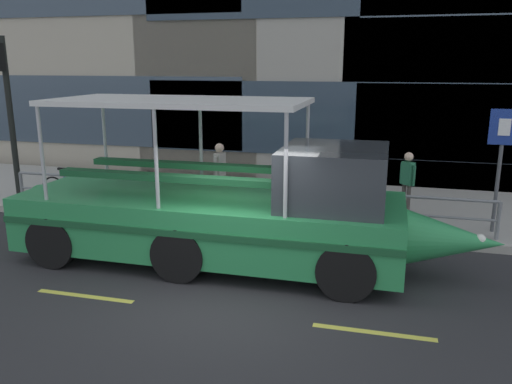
# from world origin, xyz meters

# --- Properties ---
(ground_plane) EXTENTS (120.00, 120.00, 0.00)m
(ground_plane) POSITION_xyz_m (0.00, 0.00, 0.00)
(ground_plane) COLOR #2B2B2D
(sidewalk) EXTENTS (32.00, 4.80, 0.18)m
(sidewalk) POSITION_xyz_m (0.00, 5.60, 0.09)
(sidewalk) COLOR #A8A59E
(sidewalk) RESTS_ON ground_plane
(curb_edge) EXTENTS (32.00, 0.18, 0.18)m
(curb_edge) POSITION_xyz_m (0.00, 3.11, 0.09)
(curb_edge) COLOR #B2ADA3
(curb_edge) RESTS_ON ground_plane
(lane_centreline) EXTENTS (25.80, 0.12, 0.01)m
(lane_centreline) POSITION_xyz_m (-0.00, -0.92, 0.00)
(lane_centreline) COLOR #DBD64C
(lane_centreline) RESTS_ON ground_plane
(curb_guardrail) EXTENTS (11.95, 0.09, 0.86)m
(curb_guardrail) POSITION_xyz_m (-1.13, 3.45, 0.76)
(curb_guardrail) COLOR gray
(curb_guardrail) RESTS_ON sidewalk
(traffic_light_pole) EXTENTS (0.24, 0.46, 4.37)m
(traffic_light_pole) POSITION_xyz_m (-7.56, 3.87, 2.82)
(traffic_light_pole) COLOR black
(traffic_light_pole) RESTS_ON sidewalk
(parking_sign) EXTENTS (0.60, 0.12, 2.73)m
(parking_sign) POSITION_xyz_m (4.80, 3.97, 2.03)
(parking_sign) COLOR #4C4F54
(parking_sign) RESTS_ON sidewalk
(leaned_bicycle) EXTENTS (1.74, 0.46, 0.96)m
(leaned_bicycle) POSITION_xyz_m (-5.76, 3.72, 0.56)
(leaned_bicycle) COLOR black
(leaned_bicycle) RESTS_ON sidewalk
(duck_tour_boat) EXTENTS (9.33, 2.58, 3.19)m
(duck_tour_boat) POSITION_xyz_m (-0.38, 1.24, 1.04)
(duck_tour_boat) COLOR #2D9351
(duck_tour_boat) RESTS_ON ground_plane
(pedestrian_near_bow) EXTENTS (0.35, 0.33, 1.58)m
(pedestrian_near_bow) POSITION_xyz_m (2.93, 4.80, 1.14)
(pedestrian_near_bow) COLOR #47423D
(pedestrian_near_bow) RESTS_ON sidewalk
(pedestrian_mid_left) EXTENTS (0.40, 0.32, 1.62)m
(pedestrian_mid_left) POSITION_xyz_m (0.20, 4.85, 1.16)
(pedestrian_mid_left) COLOR black
(pedestrian_mid_left) RESTS_ON sidewalk
(pedestrian_mid_right) EXTENTS (0.24, 0.48, 1.68)m
(pedestrian_mid_right) POSITION_xyz_m (-1.74, 4.38, 1.19)
(pedestrian_mid_right) COLOR #1E2338
(pedestrian_mid_right) RESTS_ON sidewalk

